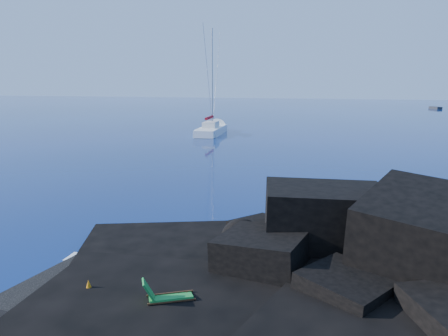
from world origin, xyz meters
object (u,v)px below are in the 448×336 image
object	(u,v)px
distant_boat_a	(435,109)
deck_chair	(171,291)
sunbather	(151,277)
sailboat	(212,134)
marker_cone	(89,288)

from	to	relation	value
distant_boat_a	deck_chair	bearing A→B (deg)	-122.28
deck_chair	sunbather	bearing A→B (deg)	103.22
distant_boat_a	sailboat	bearing A→B (deg)	-138.17
marker_cone	distant_boat_a	distance (m)	129.60
deck_chair	sunbather	world-z (taller)	deck_chair
sailboat	sunbather	bearing A→B (deg)	-80.87
sailboat	marker_cone	size ratio (longest dim) A/B	27.68
marker_cone	distant_boat_a	bearing A→B (deg)	77.17
distant_boat_a	marker_cone	bearing A→B (deg)	-123.52
sunbather	marker_cone	bearing A→B (deg)	-123.06
sailboat	marker_cone	xyz separation A→B (m)	(12.04, -47.89, 0.62)
sailboat	distant_boat_a	world-z (taller)	sailboat
deck_chair	distant_boat_a	xyz separation A→B (m)	(25.89, 126.27, -0.87)
sailboat	sunbather	distance (m)	48.28
deck_chair	distant_boat_a	size ratio (longest dim) A/B	0.32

